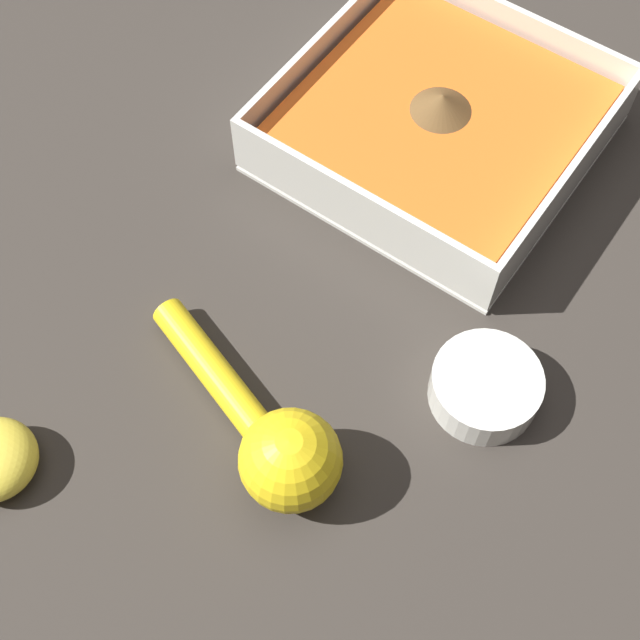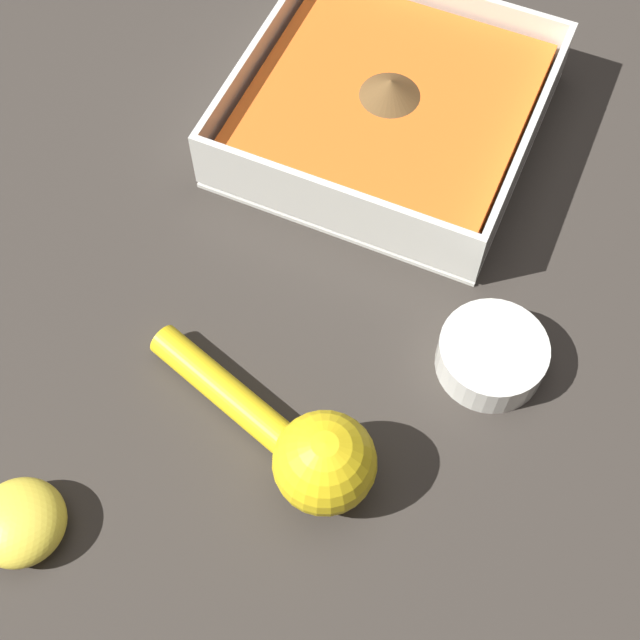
% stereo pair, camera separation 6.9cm
% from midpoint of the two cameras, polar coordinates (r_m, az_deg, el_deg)
% --- Properties ---
extents(ground_plane, '(4.00, 4.00, 0.00)m').
position_cam_midpoint_polar(ground_plane, '(0.84, 4.45, 11.50)').
color(ground_plane, '#332D28').
extents(square_dish, '(0.26, 0.26, 0.07)m').
position_cam_midpoint_polar(square_dish, '(0.82, 1.95, 13.02)').
color(square_dish, silver).
rests_on(square_dish, ground_plane).
extents(spice_bowl, '(0.09, 0.09, 0.03)m').
position_cam_midpoint_polar(spice_bowl, '(0.70, 8.18, -2.56)').
color(spice_bowl, silver).
rests_on(spice_bowl, ground_plane).
extents(lemon_squeezer, '(0.20, 0.10, 0.07)m').
position_cam_midpoint_polar(lemon_squeezer, '(0.64, -4.01, -8.51)').
color(lemon_squeezer, yellow).
rests_on(lemon_squeezer, ground_plane).
extents(lemon_half, '(0.07, 0.07, 0.04)m').
position_cam_midpoint_polar(lemon_half, '(0.69, -21.45, -12.24)').
color(lemon_half, yellow).
rests_on(lemon_half, ground_plane).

